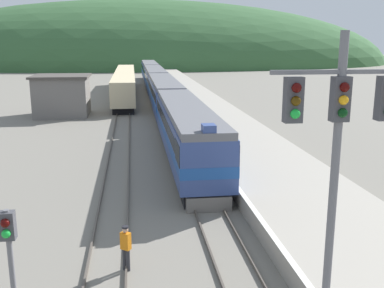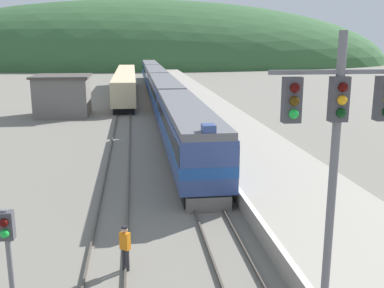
% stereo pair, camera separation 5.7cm
% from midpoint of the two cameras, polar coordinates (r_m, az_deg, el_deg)
% --- Properties ---
extents(track_main, '(1.52, 180.00, 0.16)m').
position_cam_midpoint_polar(track_main, '(76.87, -4.74, 6.85)').
color(track_main, '#4C443D').
rests_on(track_main, ground).
extents(track_siding, '(1.52, 180.00, 0.16)m').
position_cam_midpoint_polar(track_siding, '(76.79, -8.28, 6.76)').
color(track_siding, '#4C443D').
rests_on(track_siding, ground).
extents(platform, '(6.47, 140.00, 0.87)m').
position_cam_midpoint_polar(platform, '(57.49, 1.01, 5.18)').
color(platform, '#9E9689').
rests_on(platform, ground).
extents(distant_hills, '(174.62, 78.58, 43.27)m').
position_cam_midpoint_polar(distant_hills, '(159.16, -6.20, 9.96)').
color(distant_hills, '#335B33').
rests_on(distant_hills, ground).
extents(station_shed, '(6.18, 5.97, 4.53)m').
position_cam_midpoint_polar(station_shed, '(52.47, -16.06, 5.96)').
color(station_shed, slate).
rests_on(station_shed, ground).
extents(express_train_lead_car, '(2.94, 19.80, 4.34)m').
position_cam_midpoint_polar(express_train_lead_car, '(30.93, -0.67, 1.65)').
color(express_train_lead_car, black).
rests_on(express_train_lead_car, ground).
extents(carriage_second, '(2.93, 20.23, 3.98)m').
position_cam_midpoint_polar(carriage_second, '(51.73, -3.43, 6.21)').
color(carriage_second, black).
rests_on(carriage_second, ground).
extents(carriage_third, '(2.93, 20.23, 3.98)m').
position_cam_midpoint_polar(carriage_third, '(72.71, -4.62, 8.16)').
color(carriage_third, black).
rests_on(carriage_third, ground).
extents(carriage_fourth, '(2.93, 20.23, 3.98)m').
position_cam_midpoint_polar(carriage_fourth, '(93.75, -5.28, 9.23)').
color(carriage_fourth, black).
rests_on(carriage_fourth, ground).
extents(siding_train, '(2.90, 38.07, 3.71)m').
position_cam_midpoint_polar(siding_train, '(69.71, -8.40, 7.65)').
color(siding_train, black).
rests_on(siding_train, ground).
extents(signal_mast_main, '(3.30, 0.42, 8.49)m').
position_cam_midpoint_polar(signal_mast_main, '(10.86, 17.91, -0.46)').
color(signal_mast_main, slate).
rests_on(signal_mast_main, ground).
extents(signal_post_siding, '(0.36, 0.42, 4.30)m').
position_cam_midpoint_polar(signal_post_siding, '(12.26, -22.08, -13.16)').
color(signal_post_siding, slate).
rests_on(signal_post_siding, ground).
extents(track_worker, '(0.42, 0.39, 1.74)m').
position_cam_midpoint_polar(track_worker, '(16.93, -8.38, -12.60)').
color(track_worker, '#2D2D33').
rests_on(track_worker, ground).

